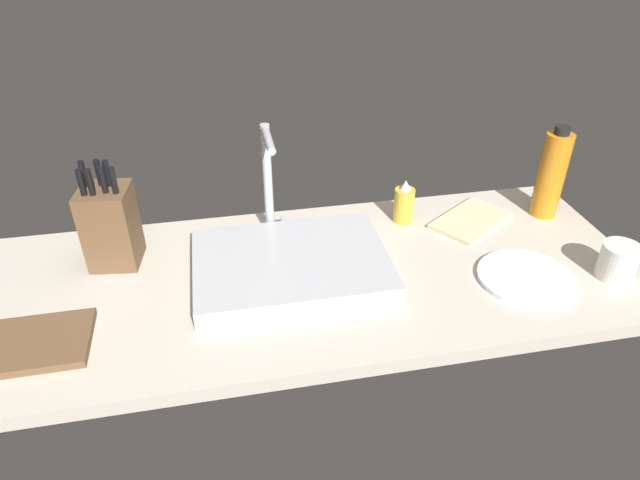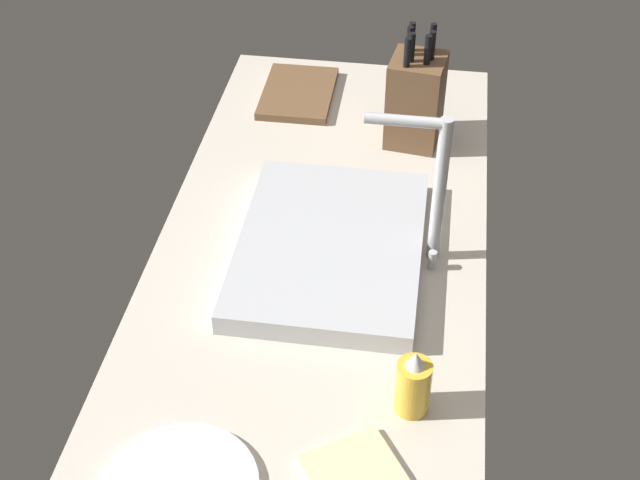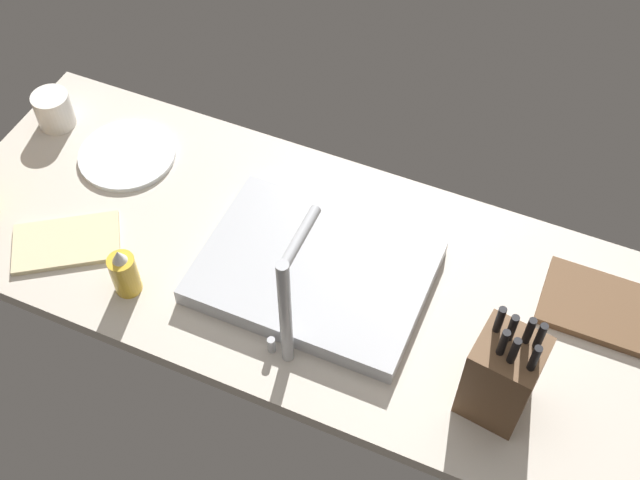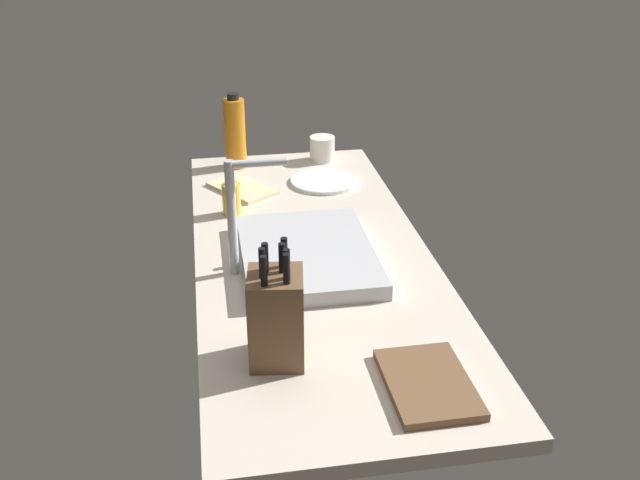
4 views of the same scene
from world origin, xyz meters
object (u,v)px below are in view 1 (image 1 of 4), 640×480
at_px(sink_basin, 291,264).
at_px(water_bottle, 551,174).
at_px(cutting_board, 29,344).
at_px(dinner_plate, 526,278).
at_px(faucet, 269,174).
at_px(coffee_mug, 618,262).
at_px(knife_block, 110,225).
at_px(soap_bottle, 404,204).
at_px(dish_towel, 471,220).

relative_size(sink_basin, water_bottle, 1.78).
bearing_deg(cutting_board, dinner_plate, 0.74).
relative_size(water_bottle, dinner_plate, 1.15).
xyz_separation_m(faucet, water_bottle, (0.77, -0.04, -0.06)).
xyz_separation_m(sink_basin, faucet, (-0.03, 0.18, 0.16)).
height_order(water_bottle, coffee_mug, water_bottle).
height_order(knife_block, soap_bottle, knife_block).
relative_size(knife_block, coffee_mug, 2.98).
bearing_deg(dish_towel, soap_bottle, 166.46).
bearing_deg(dinner_plate, knife_block, 164.33).
distance_m(water_bottle, coffee_mug, 0.32).
relative_size(water_bottle, coffee_mug, 2.95).
bearing_deg(dinner_plate, water_bottle, 54.21).
relative_size(sink_basin, soap_bottle, 3.73).
distance_m(knife_block, dish_towel, 0.95).
relative_size(sink_basin, faucet, 1.53).
bearing_deg(dinner_plate, dish_towel, 93.90).
height_order(sink_basin, dinner_plate, sink_basin).
bearing_deg(coffee_mug, cutting_board, 179.37).
bearing_deg(coffee_mug, dinner_plate, 172.34).
bearing_deg(water_bottle, knife_block, -179.54).
bearing_deg(sink_basin, coffee_mug, -12.73).
relative_size(soap_bottle, coffee_mug, 1.40).
distance_m(cutting_board, coffee_mug, 1.33).
xyz_separation_m(sink_basin, dish_towel, (0.53, 0.13, -0.01)).
bearing_deg(water_bottle, dish_towel, -178.89).
xyz_separation_m(knife_block, coffee_mug, (1.18, -0.30, -0.06)).
bearing_deg(cutting_board, water_bottle, 12.63).
xyz_separation_m(cutting_board, dish_towel, (1.09, 0.29, -0.00)).
relative_size(soap_bottle, dinner_plate, 0.55).
distance_m(faucet, dinner_plate, 0.68).
distance_m(faucet, dish_towel, 0.58).
relative_size(faucet, cutting_board, 1.27).
bearing_deg(knife_block, cutting_board, -109.53).
relative_size(faucet, soap_bottle, 2.44).
xyz_separation_m(soap_bottle, dinner_plate, (0.20, -0.32, -0.05)).
bearing_deg(faucet, cutting_board, -148.29).
height_order(knife_block, dinner_plate, knife_block).
bearing_deg(knife_block, faucet, 14.70).
bearing_deg(coffee_mug, faucet, 156.13).
relative_size(knife_block, water_bottle, 1.01).
bearing_deg(sink_basin, soap_bottle, 27.39).
xyz_separation_m(soap_bottle, water_bottle, (0.41, -0.04, 0.07)).
bearing_deg(soap_bottle, dinner_plate, -57.63).
height_order(dinner_plate, coffee_mug, coffee_mug).
height_order(dinner_plate, dish_towel, same).
height_order(water_bottle, dish_towel, water_bottle).
relative_size(cutting_board, dinner_plate, 1.06).
relative_size(cutting_board, coffee_mug, 2.70).
bearing_deg(dinner_plate, soap_bottle, 122.37).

